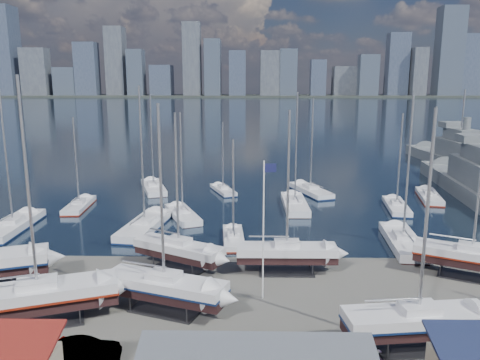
{
  "coord_description": "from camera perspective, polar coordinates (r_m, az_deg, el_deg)",
  "views": [
    {
      "loc": [
        -0.45,
        -45.35,
        17.53
      ],
      "look_at": [
        -1.47,
        8.0,
        6.43
      ],
      "focal_mm": 35.0,
      "sensor_mm": 36.0,
      "label": 1
    }
  ],
  "objects": [
    {
      "name": "ground",
      "position": [
        39.46,
        1.69,
        -14.63
      ],
      "size": [
        1400.0,
        1400.0,
        0.0
      ],
      "primitive_type": "plane",
      "color": "#605E59",
      "rests_on": "ground"
    },
    {
      "name": "flagpole",
      "position": [
        37.7,
        2.99,
        -5.04
      ],
      "size": [
        1.03,
        0.12,
        11.59
      ],
      "color": "white",
      "rests_on": "ground"
    },
    {
      "name": "sailboat_moored_8",
      "position": [
        76.35,
        8.58,
        -1.42
      ],
      "size": [
        6.45,
        11.02,
        15.92
      ],
      "rotation": [
        0.0,
        0.0,
        1.92
      ],
      "color": "black",
      "rests_on": "water"
    },
    {
      "name": "sailboat_moored_9",
      "position": [
        54.69,
        19.22,
        -7.27
      ],
      "size": [
        4.13,
        11.51,
        17.03
      ],
      "rotation": [
        0.0,
        0.0,
        1.48
      ],
      "color": "black",
      "rests_on": "water"
    },
    {
      "name": "naval_ship_west",
      "position": [
        108.03,
        25.07,
        2.19
      ],
      "size": [
        8.56,
        41.33,
        17.7
      ],
      "rotation": [
        0.0,
        0.0,
        1.62
      ],
      "color": "slate",
      "rests_on": "water"
    },
    {
      "name": "sailboat_cradle_3",
      "position": [
        37.57,
        -9.2,
        -12.7
      ],
      "size": [
        10.33,
        6.05,
        16.12
      ],
      "rotation": [
        0.0,
        0.0,
        -0.35
      ],
      "color": "#2D2D33",
      "rests_on": "ground"
    },
    {
      "name": "water",
      "position": [
        345.8,
        1.18,
        8.82
      ],
      "size": [
        1400.0,
        600.0,
        0.4
      ],
      "primitive_type": "cube",
      "color": "#1A2B3D",
      "rests_on": "ground"
    },
    {
      "name": "skyline",
      "position": [
        599.54,
        0.4,
        13.82
      ],
      "size": [
        639.14,
        43.8,
        107.69
      ],
      "color": "#475166",
      "rests_on": "far_shore"
    },
    {
      "name": "sailboat_moored_11",
      "position": [
        77.37,
        22.05,
        -1.99
      ],
      "size": [
        4.63,
        10.26,
        14.83
      ],
      "rotation": [
        0.0,
        0.0,
        1.38
      ],
      "color": "black",
      "rests_on": "water"
    },
    {
      "name": "sailboat_moored_4",
      "position": [
        62.46,
        -7.0,
        -4.33
      ],
      "size": [
        6.19,
        9.93,
        14.55
      ],
      "rotation": [
        0.0,
        0.0,
        1.96
      ],
      "color": "black",
      "rests_on": "water"
    },
    {
      "name": "sailboat_moored_0",
      "position": [
        63.34,
        -25.9,
        -5.24
      ],
      "size": [
        3.59,
        11.91,
        17.7
      ],
      "rotation": [
        0.0,
        0.0,
        1.59
      ],
      "color": "black",
      "rests_on": "water"
    },
    {
      "name": "sailboat_moored_3",
      "position": [
        58.27,
        -11.51,
        -5.68
      ],
      "size": [
        5.03,
        12.43,
        18.06
      ],
      "rotation": [
        0.0,
        0.0,
        1.43
      ],
      "color": "black",
      "rests_on": "water"
    },
    {
      "name": "sailboat_cradle_6",
      "position": [
        47.84,
        26.43,
        -8.38
      ],
      "size": [
        10.11,
        7.06,
        16.08
      ],
      "rotation": [
        0.0,
        0.0,
        -0.48
      ],
      "color": "#2D2D33",
      "rests_on": "ground"
    },
    {
      "name": "sailboat_cradle_5",
      "position": [
        34.45,
        20.87,
        -15.74
      ],
      "size": [
        10.21,
        3.97,
        16.08
      ],
      "rotation": [
        0.0,
        0.0,
        0.12
      ],
      "color": "#2D2D33",
      "rests_on": "ground"
    },
    {
      "name": "car_a",
      "position": [
        33.45,
        -22.53,
        -19.41
      ],
      "size": [
        3.13,
        4.53,
        1.43
      ],
      "primitive_type": "imported",
      "rotation": [
        0.0,
        0.0,
        -0.38
      ],
      "color": "gray",
      "rests_on": "ground"
    },
    {
      "name": "sailboat_moored_6",
      "position": [
        53.13,
        -0.8,
        -7.16
      ],
      "size": [
        2.83,
        8.22,
        12.08
      ],
      "rotation": [
        0.0,
        0.0,
        1.64
      ],
      "color": "black",
      "rests_on": "water"
    },
    {
      "name": "sailboat_moored_7",
      "position": [
        67.29,
        6.7,
        -3.15
      ],
      "size": [
        3.27,
        11.33,
        17.06
      ],
      "rotation": [
        0.0,
        0.0,
        1.58
      ],
      "color": "black",
      "rests_on": "water"
    },
    {
      "name": "sailboat_moored_10",
      "position": [
        69.62,
        18.52,
        -3.2
      ],
      "size": [
        3.82,
        9.73,
        14.16
      ],
      "rotation": [
        0.0,
        0.0,
        1.45
      ],
      "color": "black",
      "rests_on": "water"
    },
    {
      "name": "far_shore",
      "position": [
        605.57,
        1.16,
        10.2
      ],
      "size": [
        1400.0,
        80.0,
        2.2
      ],
      "primitive_type": "cube",
      "color": "#2D332D",
      "rests_on": "ground"
    },
    {
      "name": "sailboat_cradle_2",
      "position": [
        45.3,
        -7.49,
        -8.37
      ],
      "size": [
        9.21,
        6.61,
        14.94
      ],
      "rotation": [
        0.0,
        0.0,
        -0.5
      ],
      "color": "#2D2D33",
      "rests_on": "ground"
    },
    {
      "name": "sailboat_moored_1",
      "position": [
        70.52,
        -19.0,
        -3.04
      ],
      "size": [
        3.09,
        9.2,
        13.55
      ],
      "rotation": [
        0.0,
        0.0,
        1.63
      ],
      "color": "black",
      "rests_on": "water"
    },
    {
      "name": "sailboat_moored_2",
      "position": [
        78.82,
        -10.49,
        -1.06
      ],
      "size": [
        6.28,
        11.29,
        16.43
      ],
      "rotation": [
        0.0,
        0.0,
        1.89
      ],
      "color": "black",
      "rests_on": "water"
    },
    {
      "name": "sailboat_cradle_1",
      "position": [
        38.35,
        -23.39,
        -12.88
      ],
      "size": [
        11.69,
        6.94,
        18.09
      ],
      "rotation": [
        0.0,
        0.0,
        0.36
      ],
      "color": "#2D2D33",
      "rests_on": "ground"
    },
    {
      "name": "car_b",
      "position": [
        33.21,
        -18.59,
        -19.24
      ],
      "size": [
        4.82,
        2.21,
        1.53
      ],
      "primitive_type": "imported",
      "rotation": [
        0.0,
        0.0,
        1.7
      ],
      "color": "gray",
      "rests_on": "ground"
    },
    {
      "name": "sailboat_moored_5",
      "position": [
        76.27,
        -2.07,
        -1.31
      ],
      "size": [
        4.95,
        8.29,
        11.99
      ],
      "rotation": [
        0.0,
        0.0,
        1.93
      ],
      "color": "black",
      "rests_on": "water"
    },
    {
      "name": "sailboat_cradle_4",
      "position": [
        44.35,
        5.71,
        -8.76
      ],
      "size": [
        9.31,
        2.65,
        15.23
      ],
      "rotation": [
        0.0,
        0.0,
        0.01
      ],
      "color": "#2D2D33",
      "rests_on": "ground"
    }
  ]
}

